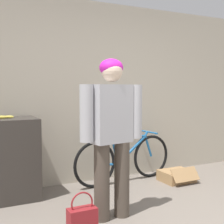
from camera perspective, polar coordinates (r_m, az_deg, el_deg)
wall_back at (r=4.56m, az=-4.01°, el=3.62°), size 8.00×0.07×2.60m
side_shelf at (r=4.02m, az=-18.94°, el=-8.24°), size 0.77×0.52×1.00m
person at (r=3.21m, az=-0.01°, el=-2.99°), size 0.70×0.26×1.66m
bicycle at (r=4.56m, az=2.31°, el=-8.46°), size 1.62×0.46×0.72m
banana at (r=3.95m, az=-19.59°, el=-0.89°), size 0.29×0.08×0.04m
handbag at (r=3.10m, az=-5.47°, el=-18.93°), size 0.27×0.14×0.40m
cardboard_box at (r=4.75m, az=11.76°, el=-11.35°), size 0.45×0.45×0.23m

